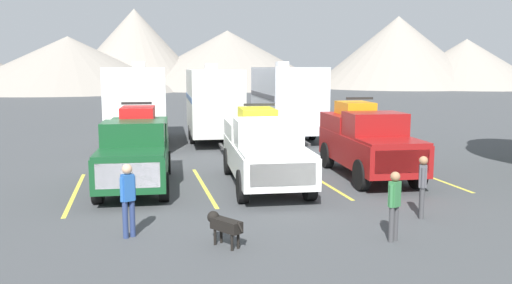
{
  "coord_description": "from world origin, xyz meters",
  "views": [
    {
      "loc": [
        -3.96,
        -15.27,
        3.69
      ],
      "look_at": [
        0.0,
        1.68,
        1.2
      ],
      "focal_mm": 36.58,
      "sensor_mm": 36.0,
      "label": 1
    }
  ],
  "objects": [
    {
      "name": "camper_trailer_a",
      "position": [
        -3.75,
        10.58,
        2.1
      ],
      "size": [
        3.03,
        8.8,
        4.0
      ],
      "color": "white",
      "rests_on": "ground"
    },
    {
      "name": "pickup_truck_c",
      "position": [
        3.71,
        0.99,
        1.24
      ],
      "size": [
        2.42,
        5.52,
        2.66
      ],
      "color": "maroon",
      "rests_on": "ground"
    },
    {
      "name": "camper_trailer_c",
      "position": [
        3.77,
        10.89,
        2.11
      ],
      "size": [
        3.01,
        8.09,
        4.01
      ],
      "color": "silver",
      "rests_on": "ground"
    },
    {
      "name": "mountain_ridge",
      "position": [
        2.33,
        75.31,
        5.45
      ],
      "size": [
        141.02,
        44.99,
        13.85
      ],
      "color": "gray",
      "rests_on": "ground"
    },
    {
      "name": "lot_stripe_a",
      "position": [
        -5.77,
        0.68,
        0.0
      ],
      "size": [
        0.12,
        5.5,
        0.01
      ],
      "primitive_type": "cube",
      "color": "gold",
      "rests_on": "ground"
    },
    {
      "name": "person_b",
      "position": [
        -4.16,
        -3.91,
        0.94
      ],
      "size": [
        0.33,
        0.28,
        1.63
      ],
      "color": "navy",
      "rests_on": "ground"
    },
    {
      "name": "ground_plane",
      "position": [
        0.0,
        0.0,
        0.0
      ],
      "size": [
        240.0,
        240.0,
        0.0
      ],
      "primitive_type": "plane",
      "color": "#3F4244"
    },
    {
      "name": "camper_trailer_b",
      "position": [
        -0.12,
        10.65,
        2.05
      ],
      "size": [
        2.79,
        7.84,
        3.89
      ],
      "color": "silver",
      "rests_on": "ground"
    },
    {
      "name": "pickup_truck_a",
      "position": [
        -3.96,
        1.26,
        1.17
      ],
      "size": [
        2.41,
        5.61,
        2.59
      ],
      "color": "#144723",
      "rests_on": "ground"
    },
    {
      "name": "lot_stripe_c",
      "position": [
        1.92,
        0.68,
        0.0
      ],
      "size": [
        0.12,
        5.5,
        0.01
      ],
      "primitive_type": "cube",
      "color": "gold",
      "rests_on": "ground"
    },
    {
      "name": "person_c",
      "position": [
        2.86,
        -4.03,
        0.9
      ],
      "size": [
        0.26,
        0.32,
        1.55
      ],
      "color": "#3F3F42",
      "rests_on": "ground"
    },
    {
      "name": "pickup_truck_b",
      "position": [
        -0.02,
        0.54,
        1.18
      ],
      "size": [
        2.55,
        5.93,
        2.52
      ],
      "color": "white",
      "rests_on": "ground"
    },
    {
      "name": "person_a",
      "position": [
        1.35,
        -5.46,
        0.88
      ],
      "size": [
        0.3,
        0.26,
        1.52
      ],
      "color": "#3F3F42",
      "rests_on": "ground"
    },
    {
      "name": "dog",
      "position": [
        -2.24,
        -4.9,
        0.46
      ],
      "size": [
        0.66,
        0.88,
        0.68
      ],
      "color": "black",
      "rests_on": "ground"
    },
    {
      "name": "lot_stripe_b",
      "position": [
        -1.92,
        0.68,
        0.0
      ],
      "size": [
        0.12,
        5.5,
        0.01
      ],
      "primitive_type": "cube",
      "color": "gold",
      "rests_on": "ground"
    },
    {
      "name": "lot_stripe_d",
      "position": [
        5.77,
        0.68,
        0.0
      ],
      "size": [
        0.12,
        5.5,
        0.01
      ],
      "primitive_type": "cube",
      "color": "gold",
      "rests_on": "ground"
    }
  ]
}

